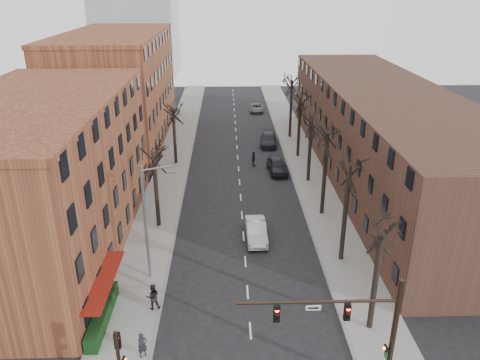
{
  "coord_description": "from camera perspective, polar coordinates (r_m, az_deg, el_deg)",
  "views": [
    {
      "loc": [
        -1.35,
        -19.56,
        20.36
      ],
      "look_at": [
        -0.21,
        19.14,
        4.0
      ],
      "focal_mm": 35.0,
      "sensor_mm": 36.0,
      "label": 1
    }
  ],
  "objects": [
    {
      "name": "tree_right_f",
      "position": [
        67.34,
        6.06,
        5.18
      ],
      "size": [
        5.2,
        5.2,
        11.6
      ],
      "primitive_type": null,
      "color": "black",
      "rests_on": "ground"
    },
    {
      "name": "building_right",
      "position": [
        54.71,
        16.97,
        5.59
      ],
      "size": [
        12.0,
        50.0,
        10.0
      ],
      "primitive_type": "cube",
      "color": "#4A2B22",
      "rests_on": "ground"
    },
    {
      "name": "pedestrian_b",
      "position": [
        32.59,
        -10.57,
        -13.8
      ],
      "size": [
        1.03,
        0.87,
        1.87
      ],
      "primitive_type": "imported",
      "rotation": [
        0.0,
        0.0,
        3.33
      ],
      "color": "black",
      "rests_on": "sidewalk_left"
    },
    {
      "name": "building_left_far",
      "position": [
        66.58,
        -14.61,
        10.61
      ],
      "size": [
        12.0,
        28.0,
        14.0
      ],
      "primitive_type": "cube",
      "color": "brown",
      "rests_on": "ground"
    },
    {
      "name": "awning_left",
      "position": [
        33.66,
        -15.72,
        -15.33
      ],
      "size": [
        1.2,
        7.0,
        0.15
      ],
      "primitive_type": "cube",
      "color": "maroon",
      "rests_on": "ground"
    },
    {
      "name": "sidewalk_right",
      "position": [
        58.96,
        7.56,
        2.58
      ],
      "size": [
        4.0,
        90.0,
        0.15
      ],
      "primitive_type": "cube",
      "color": "gray",
      "rests_on": "ground"
    },
    {
      "name": "tree_right_a",
      "position": [
        32.4,
        15.45,
        -17.02
      ],
      "size": [
        5.2,
        5.2,
        10.0
      ],
      "primitive_type": null,
      "color": "black",
      "rests_on": "ground"
    },
    {
      "name": "tree_left_a",
      "position": [
        43.18,
        -9.85,
        -5.6
      ],
      "size": [
        5.2,
        5.2,
        9.5
      ],
      "primitive_type": null,
      "color": "black",
      "rests_on": "ground"
    },
    {
      "name": "pedestrian_crossing",
      "position": [
        56.02,
        1.66,
        2.6
      ],
      "size": [
        0.73,
        1.17,
        1.85
      ],
      "primitive_type": "imported",
      "rotation": [
        0.0,
        0.0,
        1.3
      ],
      "color": "black",
      "rests_on": "ground"
    },
    {
      "name": "building_left_near",
      "position": [
        40.19,
        -22.93,
        0.08
      ],
      "size": [
        12.0,
        26.0,
        12.0
      ],
      "primitive_type": "cube",
      "color": "brown",
      "rests_on": "ground"
    },
    {
      "name": "parked_car_far",
      "position": [
        80.88,
        2.05,
        8.79
      ],
      "size": [
        2.48,
        4.81,
        1.3
      ],
      "primitive_type": "imported",
      "rotation": [
        0.0,
        0.0,
        -0.07
      ],
      "color": "slate",
      "rests_on": "ground"
    },
    {
      "name": "parked_car_mid",
      "position": [
        63.64,
        3.47,
        4.94
      ],
      "size": [
        2.59,
        5.49,
        1.55
      ],
      "primitive_type": "imported",
      "rotation": [
        0.0,
        0.0,
        -0.08
      ],
      "color": "black",
      "rests_on": "ground"
    },
    {
      "name": "parked_car_near",
      "position": [
        54.3,
        4.56,
        1.76
      ],
      "size": [
        2.37,
        5.07,
        1.68
      ],
      "primitive_type": "imported",
      "rotation": [
        0.0,
        0.0,
        0.08
      ],
      "color": "black",
      "rests_on": "ground"
    },
    {
      "name": "signal_pole_left",
      "position": [
        26.33,
        -14.51,
        -20.39
      ],
      "size": [
        0.47,
        0.44,
        4.4
      ],
      "color": "black",
      "rests_on": "ground"
    },
    {
      "name": "tree_right_c",
      "position": [
        45.38,
        9.9,
        -4.12
      ],
      "size": [
        5.2,
        5.2,
        11.6
      ],
      "primitive_type": null,
      "color": "black",
      "rests_on": "ground"
    },
    {
      "name": "tree_right_d",
      "position": [
        52.5,
        8.27,
        -0.16
      ],
      "size": [
        5.2,
        5.2,
        10.0
      ],
      "primitive_type": null,
      "color": "black",
      "rests_on": "ground"
    },
    {
      "name": "signal_mast_arm",
      "position": [
        25.41,
        14.91,
        -16.94
      ],
      "size": [
        8.14,
        0.3,
        7.2
      ],
      "color": "black",
      "rests_on": "ground"
    },
    {
      "name": "hedge",
      "position": [
        32.53,
        -16.43,
        -15.5
      ],
      "size": [
        0.8,
        6.0,
        1.0
      ],
      "primitive_type": "cube",
      "color": "#133713",
      "rests_on": "sidewalk_left"
    },
    {
      "name": "tree_right_e",
      "position": [
        59.85,
        7.03,
        2.84
      ],
      "size": [
        5.2,
        5.2,
        10.8
      ],
      "primitive_type": null,
      "color": "black",
      "rests_on": "ground"
    },
    {
      "name": "pedestrian_a",
      "position": [
        29.35,
        -11.81,
        -19.1
      ],
      "size": [
        0.7,
        0.63,
        1.6
      ],
      "primitive_type": "imported",
      "rotation": [
        0.0,
        0.0,
        0.56
      ],
      "color": "black",
      "rests_on": "sidewalk_left"
    },
    {
      "name": "streetlight",
      "position": [
        33.79,
        -11.2,
        -4.58
      ],
      "size": [
        2.45,
        0.22,
        9.03
      ],
      "color": "slate",
      "rests_on": "ground"
    },
    {
      "name": "tree_left_b",
      "position": [
        57.64,
        -7.8,
        2.0
      ],
      "size": [
        5.2,
        5.2,
        9.5
      ],
      "primitive_type": null,
      "color": "black",
      "rests_on": "ground"
    },
    {
      "name": "silver_sedan",
      "position": [
        40.25,
        1.98,
        -6.21
      ],
      "size": [
        1.77,
        4.8,
        1.57
      ],
      "primitive_type": "imported",
      "rotation": [
        0.0,
        0.0,
        0.02
      ],
      "color": "silver",
      "rests_on": "ground"
    },
    {
      "name": "tree_right_b",
      "position": [
        38.61,
        12.16,
        -9.5
      ],
      "size": [
        5.2,
        5.2,
        10.8
      ],
      "primitive_type": null,
      "color": "black",
      "rests_on": "ground"
    },
    {
      "name": "sidewalk_left",
      "position": [
        58.59,
        -8.1,
        2.41
      ],
      "size": [
        4.0,
        90.0,
        0.15
      ],
      "primitive_type": "cube",
      "color": "gray",
      "rests_on": "ground"
    }
  ]
}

